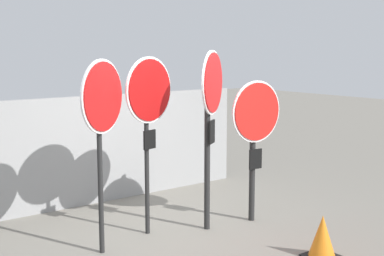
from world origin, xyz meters
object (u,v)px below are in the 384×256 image
Objects in this scene: stop_sign_0 at (102,111)px; traffic_cone_0 at (322,237)px; stop_sign_2 at (211,104)px; stop_sign_3 at (255,125)px; stop_sign_1 at (149,104)px.

stop_sign_0 is 3.07m from traffic_cone_0.
stop_sign_2 is at bearing 104.94° from traffic_cone_0.
stop_sign_3 is at bearing 78.54° from traffic_cone_0.
stop_sign_0 is 0.99× the size of stop_sign_1.
stop_sign_2 is (1.60, -0.10, -0.01)m from stop_sign_0.
stop_sign_2 reaches higher than stop_sign_1.
stop_sign_1 is 1.17× the size of stop_sign_3.
stop_sign_3 reaches higher than traffic_cone_0.
stop_sign_1 is 0.97× the size of stop_sign_2.
stop_sign_3 is (0.74, -0.11, -0.35)m from stop_sign_2.
stop_sign_3 is (2.34, -0.21, -0.36)m from stop_sign_0.
stop_sign_3 is at bearing -42.57° from stop_sign_2.
traffic_cone_0 is (1.21, -1.96, -1.53)m from stop_sign_1.
traffic_cone_0 is (0.43, -1.62, -1.52)m from stop_sign_2.
stop_sign_0 is 0.86m from stop_sign_1.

